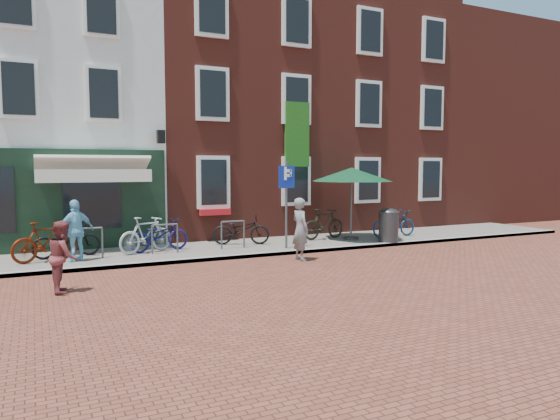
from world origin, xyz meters
name	(u,v)px	position (x,y,z in m)	size (l,w,h in m)	color
ground	(231,260)	(0.00, 0.00, 0.00)	(80.00, 80.00, 0.00)	brown
sidewalk	(245,247)	(1.00, 1.50, 0.05)	(24.00, 3.00, 0.10)	slate
building_stucco	(22,108)	(-5.00, 7.00, 4.50)	(8.00, 8.00, 9.00)	silver
building_brick_mid	(217,104)	(2.00, 7.00, 5.00)	(6.00, 8.00, 10.00)	maroon
building_brick_right	(344,111)	(8.00, 7.00, 5.00)	(6.00, 8.00, 10.00)	maroon
filler_right	(452,127)	(14.50, 7.00, 4.50)	(7.00, 8.00, 9.00)	maroon
litter_bin	(389,223)	(5.45, 0.30, 0.69)	(0.63, 0.63, 1.15)	#38383A
parking_sign	(286,191)	(1.94, 0.56, 1.80)	(0.50, 0.08, 2.56)	#4C4C4F
parasol	(352,172)	(4.69, 1.30, 2.33)	(2.67, 2.67, 2.47)	#4C4C4F
woman	(300,229)	(1.64, -0.88, 0.84)	(0.61, 0.40, 1.68)	slate
boy	(63,256)	(-4.25, -1.93, 0.72)	(0.70, 0.54, 1.43)	brown
cafe_person	(76,230)	(-3.79, 1.00, 0.88)	(0.92, 0.38, 1.57)	#72BFDE
bicycle_0	(67,240)	(-3.99, 1.68, 0.56)	(0.61, 1.74, 0.91)	black
bicycle_1	(45,242)	(-4.51, 1.29, 0.61)	(0.48, 1.69, 1.02)	#531404
bicycle_2	(159,235)	(-1.57, 1.63, 0.56)	(0.61, 1.74, 0.91)	#131354
bicycle_3	(146,235)	(-1.95, 1.53, 0.61)	(0.48, 1.69, 1.02)	#B6B5B8
bicycle_4	(241,230)	(1.00, 1.82, 0.56)	(0.61, 1.74, 0.91)	black
bicycle_5	(324,224)	(3.90, 1.73, 0.61)	(0.48, 1.69, 1.02)	black
bicycle_6	(394,223)	(6.37, 1.22, 0.56)	(0.61, 1.74, 0.91)	navy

